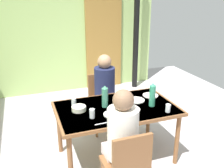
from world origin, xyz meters
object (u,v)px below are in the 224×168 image
at_px(chair_far_diner, 102,99).
at_px(person_near_diner, 122,132).
at_px(dining_table, 116,112).
at_px(water_bottle_green_far, 105,97).
at_px(chair_near_diner, 127,165).
at_px(water_bottle_green_near, 152,95).
at_px(serving_bowl_center, 79,108).
at_px(person_far_diner, 105,84).

relative_size(chair_far_diner, person_near_diner, 1.13).
xyz_separation_m(dining_table, person_near_diner, (-0.19, -0.66, 0.13)).
bearing_deg(water_bottle_green_far, chair_near_diner, -94.47).
bearing_deg(person_near_diner, dining_table, 73.92).
bearing_deg(chair_near_diner, water_bottle_green_far, 85.53).
distance_m(person_near_diner, water_bottle_green_near, 0.83).
bearing_deg(water_bottle_green_far, chair_far_diner, 74.78).
bearing_deg(person_near_diner, serving_bowl_center, 109.80).
bearing_deg(dining_table, chair_near_diner, -103.43).
xyz_separation_m(water_bottle_green_near, water_bottle_green_far, (-0.55, 0.18, -0.01)).
bearing_deg(serving_bowl_center, chair_near_diner, -73.15).
bearing_deg(dining_table, person_near_diner, -106.08).
xyz_separation_m(person_near_diner, water_bottle_green_far, (0.07, 0.72, 0.07)).
bearing_deg(chair_near_diner, person_near_diner, 90.00).
height_order(dining_table, water_bottle_green_far, water_bottle_green_far).
height_order(person_far_diner, water_bottle_green_near, person_far_diner).
xyz_separation_m(dining_table, chair_far_diner, (0.08, 0.80, -0.15)).
height_order(chair_near_diner, chair_far_diner, same).
height_order(chair_far_diner, water_bottle_green_far, water_bottle_green_far).
bearing_deg(water_bottle_green_near, chair_near_diner, -132.15).
relative_size(person_near_diner, person_far_diner, 1.00).
relative_size(person_near_diner, water_bottle_green_far, 2.81).
distance_m(person_far_diner, serving_bowl_center, 0.80).
bearing_deg(serving_bowl_center, person_far_diner, 48.56).
bearing_deg(person_near_diner, water_bottle_green_far, 84.69).
relative_size(water_bottle_green_near, water_bottle_green_far, 1.09).
xyz_separation_m(water_bottle_green_far, serving_bowl_center, (-0.33, -0.00, -0.10)).
bearing_deg(water_bottle_green_far, dining_table, -27.92).
bearing_deg(dining_table, person_far_diner, 83.43).
xyz_separation_m(person_near_diner, person_far_diner, (0.27, 1.32, 0.00)).
bearing_deg(person_far_diner, water_bottle_green_far, 71.51).
xyz_separation_m(chair_near_diner, water_bottle_green_far, (0.07, 0.86, 0.35)).
xyz_separation_m(chair_far_diner, water_bottle_green_far, (-0.20, -0.73, 0.35)).
bearing_deg(water_bottle_green_near, person_far_diner, 114.51).
distance_m(dining_table, person_near_diner, 0.70).
xyz_separation_m(dining_table, chair_near_diner, (-0.19, -0.80, -0.15)).
xyz_separation_m(chair_far_diner, water_bottle_green_near, (0.35, -0.91, 0.36)).
distance_m(water_bottle_green_far, serving_bowl_center, 0.34).
bearing_deg(dining_table, water_bottle_green_far, 152.08).
relative_size(person_far_diner, water_bottle_green_near, 2.57).
bearing_deg(chair_far_diner, person_near_diner, 79.64).
bearing_deg(chair_near_diner, dining_table, 76.57).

